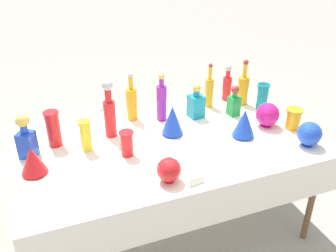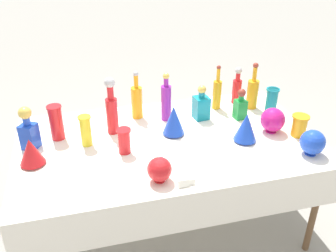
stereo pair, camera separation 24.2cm
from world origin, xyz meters
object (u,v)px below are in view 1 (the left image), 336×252
object	(u,v)px
fluted_vase_2	(33,160)
square_decanter_1	(26,138)
tall_bottle_2	(209,91)
round_bowl_0	(268,114)
slender_vase_4	(53,128)
tall_bottle_1	(243,88)
tall_bottle_0	(162,101)
slender_vase_1	(127,143)
slender_vase_0	(262,95)
tall_bottle_3	(132,102)
slender_vase_3	(293,118)
round_bowl_1	(309,134)
cardboard_box_behind_left	(124,135)
tall_bottle_4	(109,112)
fluted_vase_1	(244,123)
square_decanter_2	(196,104)
fluted_vase_0	(172,120)
slender_vase_2	(86,134)
round_bowl_2	(169,170)
square_decanter_0	(234,102)
tall_bottle_5	(227,85)

from	to	relation	value
fluted_vase_2	square_decanter_1	bearing A→B (deg)	95.81
tall_bottle_2	fluted_vase_2	distance (m)	1.39
round_bowl_0	slender_vase_4	bearing A→B (deg)	169.11
tall_bottle_1	square_decanter_1	world-z (taller)	tall_bottle_1
tall_bottle_0	slender_vase_1	size ratio (longest dim) A/B	2.18
slender_vase_1	tall_bottle_0	bearing A→B (deg)	45.26
square_decanter_1	slender_vase_4	distance (m)	0.18
tall_bottle_2	slender_vase_0	xyz separation A→B (m)	(0.36, -0.18, -0.02)
tall_bottle_3	slender_vase_3	distance (m)	1.13
tall_bottle_2	slender_vase_1	xyz separation A→B (m)	(-0.78, -0.44, -0.04)
slender_vase_3	fluted_vase_2	bearing A→B (deg)	176.99
round_bowl_1	cardboard_box_behind_left	world-z (taller)	round_bowl_1
tall_bottle_4	fluted_vase_1	distance (m)	0.88
square_decanter_2	round_bowl_0	size ratio (longest dim) A/B	1.49
round_bowl_1	cardboard_box_behind_left	xyz separation A→B (m)	(-0.83, 1.53, -0.67)
fluted_vase_0	fluted_vase_2	size ratio (longest dim) A/B	1.22
tall_bottle_1	slender_vase_2	distance (m)	1.28
tall_bottle_1	tall_bottle_4	world-z (taller)	tall_bottle_4
slender_vase_2	slender_vase_3	bearing A→B (deg)	-9.63
slender_vase_1	tall_bottle_3	bearing A→B (deg)	70.01
fluted_vase_1	round_bowl_0	bearing A→B (deg)	16.62
square_decanter_2	slender_vase_0	size ratio (longest dim) A/B	1.31
tall_bottle_3	tall_bottle_0	bearing A→B (deg)	-24.01
fluted_vase_0	round_bowl_2	size ratio (longest dim) A/B	1.42
slender_vase_2	square_decanter_0	bearing A→B (deg)	4.87
fluted_vase_1	square_decanter_2	bearing A→B (deg)	114.90
slender_vase_3	slender_vase_4	bearing A→B (deg)	166.86
slender_vase_1	tall_bottle_2	bearing A→B (deg)	29.78
slender_vase_4	round_bowl_2	distance (m)	0.82
tall_bottle_4	slender_vase_0	distance (m)	1.17
tall_bottle_2	tall_bottle_3	distance (m)	0.61
tall_bottle_3	slender_vase_2	xyz separation A→B (m)	(-0.38, -0.30, -0.02)
tall_bottle_3	square_decanter_1	world-z (taller)	tall_bottle_3
slender_vase_0	fluted_vase_0	world-z (taller)	fluted_vase_0
fluted_vase_2	round_bowl_0	size ratio (longest dim) A/B	0.98
tall_bottle_0	fluted_vase_1	size ratio (longest dim) A/B	1.81
round_bowl_1	fluted_vase_2	bearing A→B (deg)	169.31
tall_bottle_4	fluted_vase_0	distance (m)	0.42
tall_bottle_4	round_bowl_1	world-z (taller)	tall_bottle_4
slender_vase_4	round_bowl_0	xyz separation A→B (m)	(1.41, -0.27, -0.04)
square_decanter_1	fluted_vase_1	size ratio (longest dim) A/B	1.46
slender_vase_1	tall_bottle_4	bearing A→B (deg)	97.70
fluted_vase_1	round_bowl_2	bearing A→B (deg)	-156.57
tall_bottle_1	slender_vase_1	world-z (taller)	tall_bottle_1
slender_vase_1	slender_vase_3	xyz separation A→B (m)	(1.16, -0.08, -0.01)
tall_bottle_5	slender_vase_2	xyz separation A→B (m)	(-1.18, -0.35, -0.01)
slender_vase_0	fluted_vase_1	xyz separation A→B (m)	(-0.36, -0.32, -0.00)
cardboard_box_behind_left	slender_vase_3	bearing A→B (deg)	-56.04
fluted_vase_0	round_bowl_2	xyz separation A→B (m)	(-0.21, -0.48, -0.03)
round_bowl_1	fluted_vase_0	bearing A→B (deg)	149.43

